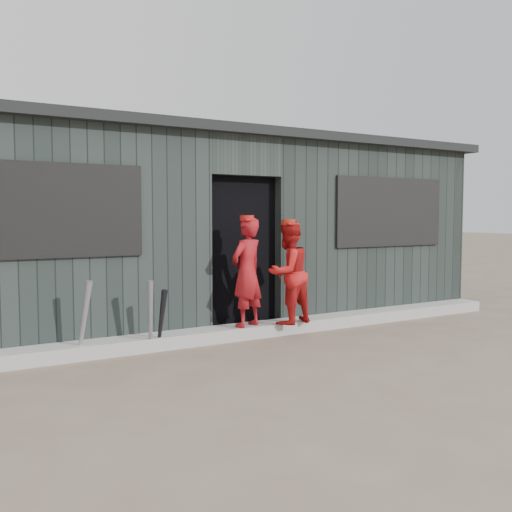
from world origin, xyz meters
TOP-DOWN VIEW (x-y plane):
  - ground at (0.00, 0.00)m, footprint 80.00×80.00m
  - curb at (0.00, 1.82)m, footprint 8.00×0.36m
  - bat_left at (-2.13, 1.70)m, footprint 0.17×0.28m
  - bat_mid at (-1.43, 1.63)m, footprint 0.11×0.18m
  - bat_right at (-1.30, 1.65)m, footprint 0.12×0.21m
  - player_red_left at (-0.16, 1.75)m, footprint 0.57×0.47m
  - player_red_right at (0.37, 1.63)m, footprint 0.71×0.61m
  - player_grey_back at (0.56, 2.43)m, footprint 0.69×0.58m
  - dugout at (-0.00, 3.50)m, footprint 8.30×3.30m

SIDE VIEW (x-z plane):
  - ground at x=0.00m, z-range 0.00..0.00m
  - curb at x=0.00m, z-range 0.00..0.15m
  - bat_right at x=-1.30m, z-range 0.00..0.69m
  - bat_mid at x=-1.43m, z-range 0.00..0.81m
  - bat_left at x=-2.13m, z-range 0.00..0.84m
  - player_grey_back at x=0.56m, z-range 0.00..1.20m
  - player_red_right at x=0.37m, z-range 0.15..1.43m
  - player_red_left at x=-0.16m, z-range 0.15..1.48m
  - dugout at x=0.00m, z-range -0.02..2.60m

